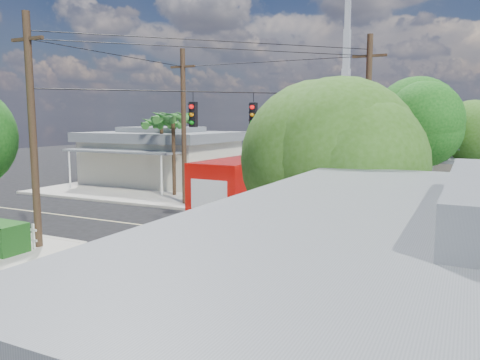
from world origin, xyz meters
The scene contains 14 objects.
ground centered at (0.00, 0.00, 0.00)m, with size 120.00×120.00×0.00m, color black.
sidewalk_nw centered at (-10.88, 10.88, 0.07)m, with size 14.12×14.12×0.14m.
road_markings centered at (0.00, -1.47, 0.01)m, with size 32.00×32.00×0.01m.
building_nw centered at (-12.00, 12.46, 2.22)m, with size 10.80×10.20×4.30m.
radio_tower centered at (0.50, 20.00, 5.64)m, with size 0.80×0.80×17.00m.
tree_ne_front centered at (7.21, 6.76, 4.77)m, with size 4.21×4.14×6.66m.
tree_ne_back centered at (9.81, 8.96, 4.19)m, with size 3.77×3.66×5.82m.
tree_se centered at (7.01, -7.24, 4.04)m, with size 3.67×3.54×5.62m.
palm_nw_front centered at (-7.50, 7.50, 5.04)m, with size 3.01×3.08×5.59m.
palm_nw_back centered at (-9.50, 9.00, 4.67)m, with size 3.01×3.08×5.19m.
utility_poles centered at (-1.58, 1.60, 4.67)m, with size 12.00×10.68×9.00m.
vending_boxes centered at (6.50, 6.20, 0.69)m, with size 1.90×0.50×1.10m.
delivery_truck centered at (0.64, 1.67, 1.67)m, with size 2.78×7.72×3.29m.
parked_car centered at (10.18, 2.52, 0.84)m, with size 2.78×6.03×1.67m, color silver.
Camera 1 is at (9.70, -17.64, 5.08)m, focal length 35.00 mm.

